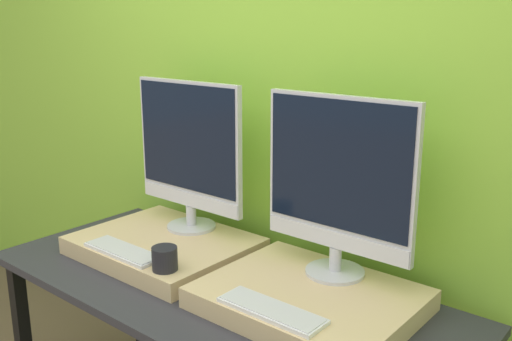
% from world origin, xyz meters
% --- Properties ---
extents(wall_back, '(8.00, 0.04, 2.60)m').
position_xyz_m(wall_back, '(0.00, 0.79, 1.30)').
color(wall_back, '#8CC638').
rests_on(wall_back, ground_plane).
extents(workbench, '(1.71, 0.72, 0.78)m').
position_xyz_m(workbench, '(0.00, 0.36, 0.70)').
color(workbench, '#2D2D33').
rests_on(workbench, ground_plane).
extents(wooden_riser_left, '(0.64, 0.51, 0.07)m').
position_xyz_m(wooden_riser_left, '(-0.34, 0.43, 0.81)').
color(wooden_riser_left, '#D6B77F').
rests_on(wooden_riser_left, workbench).
extents(monitor_left, '(0.52, 0.19, 0.58)m').
position_xyz_m(monitor_left, '(-0.34, 0.57, 1.16)').
color(monitor_left, silver).
rests_on(monitor_left, wooden_riser_left).
extents(keyboard_left, '(0.33, 0.11, 0.01)m').
position_xyz_m(keyboard_left, '(-0.34, 0.24, 0.85)').
color(keyboard_left, silver).
rests_on(keyboard_left, wooden_riser_left).
extents(mug, '(0.09, 0.09, 0.08)m').
position_xyz_m(mug, '(-0.11, 0.24, 0.88)').
color(mug, black).
rests_on(mug, wooden_riser_left).
extents(wooden_riser_right, '(0.64, 0.51, 0.07)m').
position_xyz_m(wooden_riser_right, '(0.34, 0.43, 0.81)').
color(wooden_riser_right, '#D6B77F').
rests_on(wooden_riser_right, workbench).
extents(monitor_right, '(0.52, 0.19, 0.58)m').
position_xyz_m(monitor_right, '(0.34, 0.57, 1.16)').
color(monitor_right, silver).
rests_on(monitor_right, wooden_riser_right).
extents(keyboard_right, '(0.33, 0.11, 0.01)m').
position_xyz_m(keyboard_right, '(0.34, 0.24, 0.85)').
color(keyboard_right, silver).
rests_on(keyboard_right, wooden_riser_right).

